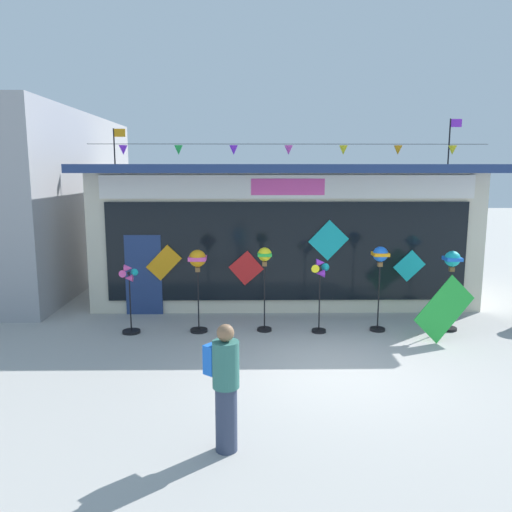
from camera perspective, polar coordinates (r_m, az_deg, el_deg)
The scene contains 10 objects.
ground_plane at distance 9.55m, azimuth 8.92°, elevation -12.38°, with size 80.00×80.00×0.00m, color #ADAAA5.
kite_shop_building at distance 14.56m, azimuth 2.90°, elevation 2.93°, with size 10.28×4.99×4.98m.
wind_spinner_far_left at distance 11.45m, azimuth -14.01°, elevation -4.13°, with size 0.39×0.39×1.55m.
wind_spinner_left at distance 11.17m, azimuth -6.56°, elevation -1.32°, with size 0.39×0.39×1.85m.
wind_spinner_center_left at distance 11.16m, azimuth 0.97°, elevation -1.27°, with size 0.32×0.32×1.89m.
wind_spinner_center_right at distance 11.18m, azimuth 7.20°, elevation -2.90°, with size 0.42×0.31×1.67m.
wind_spinner_right at distance 11.49m, azimuth 13.75°, elevation -0.99°, with size 0.34×0.34×1.91m.
wind_spinner_far_right at distance 12.04m, azimuth 21.12°, elevation -1.47°, with size 0.39×0.39×1.81m.
person_near_camera at distance 6.61m, azimuth -3.52°, elevation -14.20°, with size 0.47×0.45×1.68m.
display_kite_on_ground at distance 11.38m, azimuth 20.39°, elevation -5.59°, with size 0.71×0.03×1.29m, color green.
Camera 1 is at (-1.57, -8.73, 3.55)m, focal length 35.62 mm.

